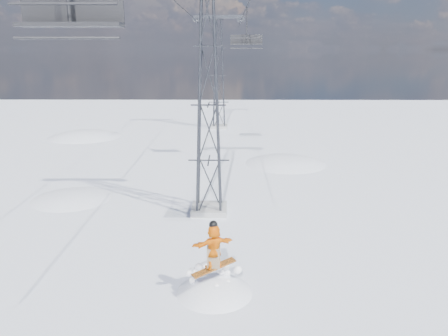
% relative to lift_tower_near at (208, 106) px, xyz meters
% --- Properties ---
extents(ground, '(120.00, 120.00, 0.00)m').
position_rel_lift_tower_near_xyz_m(ground, '(-0.80, -8.00, -5.47)').
color(ground, white).
rests_on(ground, ground).
extents(snow_terrain, '(39.00, 37.00, 22.00)m').
position_rel_lift_tower_near_xyz_m(snow_terrain, '(-5.57, 13.24, -15.06)').
color(snow_terrain, white).
rests_on(snow_terrain, ground).
extents(lift_tower_near, '(5.20, 1.80, 11.43)m').
position_rel_lift_tower_near_xyz_m(lift_tower_near, '(0.00, 0.00, 0.00)').
color(lift_tower_near, '#999999').
rests_on(lift_tower_near, ground).
extents(lift_tower_far, '(5.20, 1.80, 11.43)m').
position_rel_lift_tower_near_xyz_m(lift_tower_far, '(0.00, 25.00, 0.00)').
color(lift_tower_far, '#999999').
rests_on(lift_tower_far, ground).
extents(haul_cables, '(4.46, 51.00, 0.06)m').
position_rel_lift_tower_near_xyz_m(haul_cables, '(0.00, 11.50, 5.38)').
color(haul_cables, black).
rests_on(haul_cables, ground).
extents(snowboarder_jump, '(4.40, 4.40, 6.70)m').
position_rel_lift_tower_near_xyz_m(snowboarder_jump, '(0.50, -7.71, -7.11)').
color(snowboarder_jump, white).
rests_on(snowboarder_jump, ground).
extents(lift_chair_near, '(2.08, 0.60, 2.58)m').
position_rel_lift_tower_near_xyz_m(lift_chair_near, '(-2.20, -11.93, 3.32)').
color(lift_chair_near, black).
rests_on(lift_chair_near, ground).
extents(lift_chair_mid, '(2.19, 0.63, 2.71)m').
position_rel_lift_tower_near_xyz_m(lift_chair_mid, '(2.20, 9.69, 3.21)').
color(lift_chair_mid, black).
rests_on(lift_chair_mid, ground).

